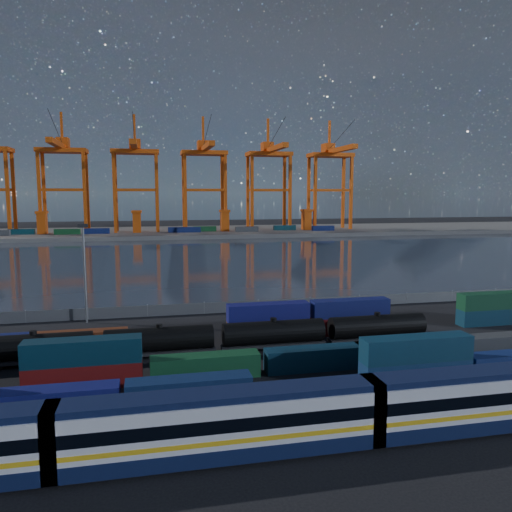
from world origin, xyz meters
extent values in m
plane|color=black|center=(0.00, 0.00, 0.00)|extent=(700.00, 700.00, 0.00)
plane|color=#2D3441|center=(0.00, 105.00, 0.01)|extent=(700.00, 700.00, 0.00)
cube|color=#514F4C|center=(0.00, 210.00, 1.00)|extent=(700.00, 70.00, 2.00)
cone|color=#1E2630|center=(-200.00, 1600.00, 260.00)|extent=(1100.00, 1100.00, 520.00)
cone|color=#1E2630|center=(200.00, 1600.00, 230.00)|extent=(1040.00, 1040.00, 460.00)
cone|color=#1E2630|center=(600.00, 1600.00, 190.00)|extent=(960.00, 960.00, 380.00)
cone|color=#1E2630|center=(950.00, 1600.00, 150.00)|extent=(840.00, 840.00, 300.00)
cube|color=black|center=(-30.53, -22.00, 0.38)|extent=(3.26, 2.17, 0.76)
cube|color=silver|center=(-14.04, -22.00, 3.15)|extent=(27.18, 3.26, 4.13)
cube|color=#0F1737|center=(-14.04, -22.00, 0.98)|extent=(27.18, 3.33, 1.30)
cube|color=#0F1737|center=(-14.04, -22.00, 5.49)|extent=(27.18, 2.94, 0.54)
cube|color=gold|center=(-14.04, -22.00, 2.28)|extent=(27.21, 3.36, 0.39)
cube|color=black|center=(-14.04, -22.00, 3.59)|extent=(27.21, 3.36, 1.09)
cube|color=black|center=(-23.56, -22.00, 0.38)|extent=(3.26, 2.17, 0.76)
cube|color=black|center=(-4.53, -22.00, 0.38)|extent=(3.26, 2.17, 0.76)
cube|color=silver|center=(11.96, -22.00, 3.15)|extent=(27.18, 3.26, 4.13)
cube|color=#0F1737|center=(11.96, -22.00, 0.98)|extent=(27.18, 3.33, 1.30)
cube|color=#0F1737|center=(11.96, -22.00, 5.49)|extent=(27.18, 2.94, 0.54)
cube|color=gold|center=(11.96, -22.00, 2.28)|extent=(27.21, 3.36, 0.39)
cube|color=black|center=(11.96, -22.00, 3.59)|extent=(27.21, 3.36, 1.09)
cube|color=black|center=(2.44, -22.00, 0.38)|extent=(3.26, 2.17, 0.76)
cube|color=navy|center=(-29.15, -10.50, 1.39)|extent=(12.85, 2.61, 2.78)
cube|color=#102350|center=(-15.80, -10.50, 1.39)|extent=(12.85, 2.61, 2.78)
cube|color=navy|center=(9.77, -10.50, 1.39)|extent=(12.85, 2.61, 2.78)
cube|color=#0E3149|center=(9.77, -10.50, 4.18)|extent=(12.85, 2.61, 2.78)
cube|color=maroon|center=(-26.95, -3.47, 1.38)|extent=(12.78, 2.60, 2.77)
cube|color=#0B2839|center=(-26.95, -3.47, 4.15)|extent=(12.78, 2.60, 2.77)
cube|color=#134927|center=(-13.35, -3.47, 1.38)|extent=(12.78, 2.60, 2.77)
cube|color=#0B283D|center=(0.33, -3.47, 1.38)|extent=(12.78, 2.60, 2.77)
cube|color=#4F2B0F|center=(12.19, -3.47, 1.38)|extent=(12.78, 2.60, 2.77)
cube|color=#393B3E|center=(25.28, -3.47, 1.38)|extent=(12.78, 2.60, 2.77)
cube|color=#612A13|center=(-28.88, 10.65, 1.33)|extent=(12.30, 2.50, 2.67)
cube|color=#4F2E0F|center=(-2.33, 10.65, 1.33)|extent=(12.30, 2.50, 2.67)
cube|color=navy|center=(-2.33, 10.65, 4.00)|extent=(12.30, 2.50, 2.67)
cube|color=#590D0E|center=(10.69, 10.65, 1.33)|extent=(12.30, 2.50, 2.67)
cube|color=#111756|center=(10.69, 10.65, 4.00)|extent=(12.30, 2.50, 2.67)
cube|color=#0D3248|center=(36.09, 10.65, 1.33)|extent=(12.30, 2.50, 2.67)
cube|color=#124427|center=(36.09, 10.65, 4.00)|extent=(12.30, 2.50, 2.67)
cylinder|color=black|center=(-33.92, 5.14, 2.50)|extent=(14.11, 3.15, 3.15)
cylinder|color=black|center=(-33.92, 5.14, 4.23)|extent=(0.87, 0.87, 0.54)
cube|color=black|center=(-33.92, 5.14, 0.76)|extent=(14.65, 2.17, 0.43)
cube|color=black|center=(-29.04, 5.14, 0.33)|extent=(2.71, 1.95, 0.65)
cylinder|color=black|center=(-18.42, 5.14, 2.50)|extent=(14.11, 3.15, 3.15)
cylinder|color=black|center=(-18.42, 5.14, 4.23)|extent=(0.87, 0.87, 0.54)
cube|color=black|center=(-18.42, 5.14, 0.76)|extent=(14.65, 2.17, 0.43)
cube|color=black|center=(-23.30, 5.14, 0.33)|extent=(2.71, 1.95, 0.65)
cube|color=black|center=(-13.54, 5.14, 0.33)|extent=(2.71, 1.95, 0.65)
cylinder|color=black|center=(-2.92, 5.14, 2.50)|extent=(14.11, 3.15, 3.15)
cylinder|color=black|center=(-2.92, 5.14, 4.23)|extent=(0.87, 0.87, 0.54)
cube|color=black|center=(-2.92, 5.14, 0.76)|extent=(14.65, 2.17, 0.43)
cube|color=black|center=(-7.80, 5.14, 0.33)|extent=(2.71, 1.95, 0.65)
cube|color=black|center=(1.96, 5.14, 0.33)|extent=(2.71, 1.95, 0.65)
cylinder|color=black|center=(12.58, 5.14, 2.50)|extent=(14.11, 3.15, 3.15)
cylinder|color=black|center=(12.58, 5.14, 4.23)|extent=(0.87, 0.87, 0.54)
cube|color=black|center=(12.58, 5.14, 0.76)|extent=(14.65, 2.17, 0.43)
cube|color=black|center=(7.70, 5.14, 0.33)|extent=(2.71, 1.95, 0.65)
cube|color=black|center=(17.46, 5.14, 0.33)|extent=(2.71, 1.95, 0.65)
cube|color=#595B5E|center=(0.00, 28.00, 1.00)|extent=(160.00, 0.06, 2.00)
cylinder|color=slate|center=(-40.00, 28.00, 1.10)|extent=(0.12, 0.12, 2.20)
cylinder|color=slate|center=(-30.00, 28.00, 1.10)|extent=(0.12, 0.12, 2.20)
cylinder|color=slate|center=(-20.00, 28.00, 1.10)|extent=(0.12, 0.12, 2.20)
cylinder|color=slate|center=(-10.00, 28.00, 1.10)|extent=(0.12, 0.12, 2.20)
cylinder|color=slate|center=(0.00, 28.00, 1.10)|extent=(0.12, 0.12, 2.20)
cylinder|color=slate|center=(10.00, 28.00, 1.10)|extent=(0.12, 0.12, 2.20)
cylinder|color=slate|center=(20.00, 28.00, 1.10)|extent=(0.12, 0.12, 2.20)
cylinder|color=slate|center=(30.00, 28.00, 1.10)|extent=(0.12, 0.12, 2.20)
cylinder|color=slate|center=(40.00, 28.00, 1.10)|extent=(0.12, 0.12, 2.20)
cylinder|color=slate|center=(50.00, 28.00, 1.10)|extent=(0.12, 0.12, 2.20)
cylinder|color=slate|center=(-30.00, 26.00, 8.00)|extent=(0.36, 0.36, 16.00)
cube|color=black|center=(-30.00, 26.00, 16.30)|extent=(1.60, 0.40, 0.60)
cube|color=#D04C0E|center=(-84.59, 199.32, 21.30)|extent=(1.51, 1.51, 42.59)
cube|color=#D04C0E|center=(-84.59, 210.68, 21.30)|extent=(1.51, 1.51, 42.59)
cube|color=#D04C0E|center=(-70.41, 199.32, 21.30)|extent=(1.51, 1.51, 42.59)
cube|color=#D04C0E|center=(-70.41, 210.68, 21.30)|extent=(1.51, 1.51, 42.59)
cube|color=#D04C0E|center=(-49.59, 199.32, 21.30)|extent=(1.51, 1.51, 42.59)
cube|color=#D04C0E|center=(-49.59, 210.68, 21.30)|extent=(1.51, 1.51, 42.59)
cube|color=#D04C0E|center=(-60.00, 199.32, 23.43)|extent=(20.82, 1.33, 1.33)
cube|color=#D04C0E|center=(-60.00, 210.68, 23.43)|extent=(20.82, 1.33, 1.33)
cube|color=#D04C0E|center=(-60.00, 205.00, 42.59)|extent=(23.66, 13.25, 2.08)
cube|color=#D04C0E|center=(-60.00, 193.64, 44.49)|extent=(2.84, 45.43, 2.37)
cube|color=#D04C0E|center=(-60.00, 208.79, 46.85)|extent=(5.68, 7.57, 4.73)
cube|color=#D04C0E|center=(-60.00, 206.89, 53.95)|extent=(1.14, 1.14, 15.14)
cylinder|color=black|center=(-60.00, 191.37, 51.11)|extent=(0.23, 38.96, 12.85)
cube|color=#D04C0E|center=(-35.41, 199.32, 21.30)|extent=(1.51, 1.51, 42.59)
cube|color=#D04C0E|center=(-35.41, 210.68, 21.30)|extent=(1.51, 1.51, 42.59)
cube|color=#D04C0E|center=(-14.59, 199.32, 21.30)|extent=(1.51, 1.51, 42.59)
cube|color=#D04C0E|center=(-14.59, 210.68, 21.30)|extent=(1.51, 1.51, 42.59)
cube|color=#D04C0E|center=(-25.00, 199.32, 23.43)|extent=(20.82, 1.33, 1.33)
cube|color=#D04C0E|center=(-25.00, 210.68, 23.43)|extent=(20.82, 1.33, 1.33)
cube|color=#D04C0E|center=(-25.00, 205.00, 42.59)|extent=(23.66, 13.25, 2.08)
cube|color=#D04C0E|center=(-25.00, 193.64, 44.49)|extent=(2.84, 45.43, 2.37)
cube|color=#D04C0E|center=(-25.00, 208.79, 46.85)|extent=(5.68, 7.57, 4.73)
cube|color=#D04C0E|center=(-25.00, 206.89, 53.95)|extent=(1.14, 1.14, 15.14)
cylinder|color=black|center=(-25.00, 191.37, 51.11)|extent=(0.23, 38.96, 12.85)
cube|color=#D04C0E|center=(-0.41, 199.32, 21.30)|extent=(1.51, 1.51, 42.59)
cube|color=#D04C0E|center=(-0.41, 210.68, 21.30)|extent=(1.51, 1.51, 42.59)
cube|color=#D04C0E|center=(20.41, 199.32, 21.30)|extent=(1.51, 1.51, 42.59)
cube|color=#D04C0E|center=(20.41, 210.68, 21.30)|extent=(1.51, 1.51, 42.59)
cube|color=#D04C0E|center=(10.00, 199.32, 23.43)|extent=(20.82, 1.33, 1.33)
cube|color=#D04C0E|center=(10.00, 210.68, 23.43)|extent=(20.82, 1.33, 1.33)
cube|color=#D04C0E|center=(10.00, 205.00, 42.59)|extent=(23.66, 13.25, 2.08)
cube|color=#D04C0E|center=(10.00, 193.64, 44.49)|extent=(2.84, 45.43, 2.37)
cube|color=#D04C0E|center=(10.00, 208.79, 46.85)|extent=(5.68, 7.57, 4.73)
cube|color=#D04C0E|center=(10.00, 206.89, 53.95)|extent=(1.14, 1.14, 15.14)
cylinder|color=black|center=(10.00, 191.37, 51.11)|extent=(0.23, 38.96, 12.85)
cube|color=#D04C0E|center=(34.59, 199.32, 21.30)|extent=(1.51, 1.51, 42.59)
cube|color=#D04C0E|center=(34.59, 210.68, 21.30)|extent=(1.51, 1.51, 42.59)
cube|color=#D04C0E|center=(55.41, 199.32, 21.30)|extent=(1.51, 1.51, 42.59)
cube|color=#D04C0E|center=(55.41, 210.68, 21.30)|extent=(1.51, 1.51, 42.59)
cube|color=#D04C0E|center=(45.00, 199.32, 23.43)|extent=(20.82, 1.33, 1.33)
cube|color=#D04C0E|center=(45.00, 210.68, 23.43)|extent=(20.82, 1.33, 1.33)
cube|color=#D04C0E|center=(45.00, 205.00, 42.59)|extent=(23.66, 13.25, 2.08)
cube|color=#D04C0E|center=(45.00, 193.64, 44.49)|extent=(2.84, 45.43, 2.37)
cube|color=#D04C0E|center=(45.00, 208.79, 46.85)|extent=(5.68, 7.57, 4.73)
cube|color=#D04C0E|center=(45.00, 206.89, 53.95)|extent=(1.14, 1.14, 15.14)
cylinder|color=black|center=(45.00, 191.37, 51.11)|extent=(0.23, 38.96, 12.85)
cube|color=#D04C0E|center=(69.59, 199.32, 21.30)|extent=(1.51, 1.51, 42.59)
cube|color=#D04C0E|center=(69.59, 210.68, 21.30)|extent=(1.51, 1.51, 42.59)
cube|color=#D04C0E|center=(90.41, 199.32, 21.30)|extent=(1.51, 1.51, 42.59)
cube|color=#D04C0E|center=(90.41, 210.68, 21.30)|extent=(1.51, 1.51, 42.59)
cube|color=#D04C0E|center=(80.00, 199.32, 23.43)|extent=(20.82, 1.33, 1.33)
cube|color=#D04C0E|center=(80.00, 210.68, 23.43)|extent=(20.82, 1.33, 1.33)
cube|color=#D04C0E|center=(80.00, 205.00, 42.59)|extent=(23.66, 13.25, 2.08)
cube|color=#D04C0E|center=(80.00, 193.64, 44.49)|extent=(2.84, 45.43, 2.37)
cube|color=#D04C0E|center=(80.00, 208.79, 46.85)|extent=(5.68, 7.57, 4.73)
cube|color=#D04C0E|center=(80.00, 206.89, 53.95)|extent=(1.14, 1.14, 15.14)
cylinder|color=black|center=(80.00, 191.37, 51.11)|extent=(0.23, 38.96, 12.85)
cube|color=navy|center=(0.66, 194.68, 3.30)|extent=(12.00, 2.44, 2.60)
cube|color=navy|center=(71.34, 190.93, 3.30)|extent=(12.00, 2.44, 2.60)
cube|color=navy|center=(-3.64, 196.08, 3.30)|extent=(12.00, 2.44, 2.60)
cube|color=#0C3842|center=(-79.29, 198.48, 3.30)|extent=(12.00, 2.44, 2.60)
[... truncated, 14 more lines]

